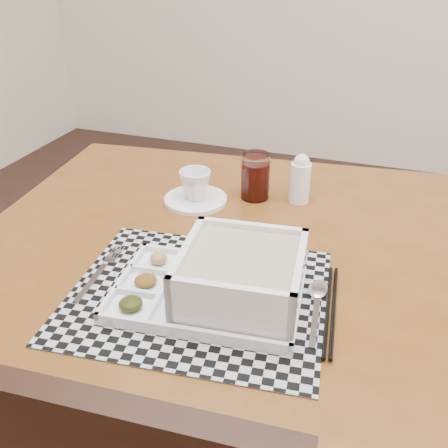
% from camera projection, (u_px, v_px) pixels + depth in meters
% --- Properties ---
extents(dining_table, '(1.17, 1.17, 0.80)m').
position_uv_depth(dining_table, '(220.00, 291.00, 1.02)').
color(dining_table, '#593410').
rests_on(dining_table, ground).
extents(placemat, '(0.48, 0.42, 0.00)m').
position_uv_depth(placemat, '(198.00, 295.00, 0.88)').
color(placemat, '#ABABB3').
rests_on(placemat, dining_table).
extents(serving_tray, '(0.34, 0.25, 0.10)m').
position_uv_depth(serving_tray, '(233.00, 282.00, 0.84)').
color(serving_tray, white).
rests_on(serving_tray, placemat).
extents(fork, '(0.04, 0.19, 0.00)m').
position_uv_depth(fork, '(101.00, 271.00, 0.93)').
color(fork, silver).
rests_on(fork, placemat).
extents(spoon, '(0.04, 0.18, 0.01)m').
position_uv_depth(spoon, '(318.00, 294.00, 0.87)').
color(spoon, silver).
rests_on(spoon, placemat).
extents(chopsticks, '(0.04, 0.24, 0.01)m').
position_uv_depth(chopsticks, '(331.00, 309.00, 0.84)').
color(chopsticks, black).
rests_on(chopsticks, placemat).
extents(saucer, '(0.15, 0.15, 0.01)m').
position_uv_depth(saucer, '(196.00, 200.00, 1.19)').
color(saucer, white).
rests_on(saucer, dining_table).
extents(cup, '(0.10, 0.10, 0.07)m').
position_uv_depth(cup, '(195.00, 184.00, 1.17)').
color(cup, white).
rests_on(cup, saucer).
extents(juice_glass, '(0.07, 0.07, 0.11)m').
position_uv_depth(juice_glass, '(255.00, 178.00, 1.19)').
color(juice_glass, white).
rests_on(juice_glass, dining_table).
extents(creamer_bottle, '(0.05, 0.05, 0.12)m').
position_uv_depth(creamer_bottle, '(300.00, 179.00, 1.17)').
color(creamer_bottle, white).
rests_on(creamer_bottle, dining_table).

